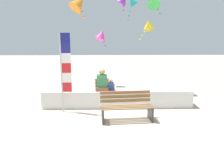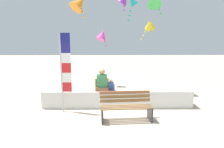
% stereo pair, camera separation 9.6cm
% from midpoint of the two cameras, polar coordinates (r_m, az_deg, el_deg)
% --- Properties ---
extents(ground_plane, '(40.00, 40.00, 0.00)m').
position_cam_midpoint_polar(ground_plane, '(7.01, 1.46, -11.49)').
color(ground_plane, '#C2AF98').
extents(seawall_ledge, '(5.49, 0.62, 0.63)m').
position_cam_midpoint_polar(seawall_ledge, '(7.83, 1.12, -6.59)').
color(seawall_ledge, silver).
rests_on(seawall_ledge, ground).
extents(park_bench, '(1.67, 0.74, 0.88)m').
position_cam_midpoint_polar(park_bench, '(6.61, 3.56, -9.03)').
color(park_bench, olive).
rests_on(park_bench, ground).
extents(person_adult, '(0.54, 0.39, 0.82)m').
position_cam_midpoint_polar(person_adult, '(7.62, -3.12, -2.14)').
color(person_adult, brown).
rests_on(person_adult, seawall_ledge).
extents(person_child, '(0.28, 0.20, 0.43)m').
position_cam_midpoint_polar(person_child, '(7.65, -0.60, -3.25)').
color(person_child, '#342E52').
rests_on(person_child, seawall_ledge).
extents(flag_banner, '(0.36, 0.05, 2.71)m').
position_cam_midpoint_polar(flag_banner, '(7.18, -13.33, 1.79)').
color(flag_banner, '#B7B7BC').
rests_on(flag_banner, ground).
extents(kite_teal, '(0.56, 0.66, 1.00)m').
position_cam_midpoint_polar(kite_teal, '(8.75, 5.11, 19.23)').
color(kite_teal, teal).
extents(kite_green, '(0.71, 0.86, 0.96)m').
position_cam_midpoint_polar(kite_green, '(9.87, 11.10, 18.99)').
color(kite_green, green).
extents(kite_yellow, '(0.77, 0.81, 1.10)m').
position_cam_midpoint_polar(kite_yellow, '(10.48, 9.77, 13.28)').
color(kite_yellow, yellow).
extents(kite_magenta, '(0.88, 0.86, 0.93)m').
position_cam_midpoint_polar(kite_magenta, '(10.69, -3.19, 10.67)').
color(kite_magenta, '#DB3D9E').
extents(kite_orange, '(1.00, 0.97, 0.99)m').
position_cam_midpoint_polar(kite_orange, '(8.75, -9.33, 18.65)').
color(kite_orange, orange).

